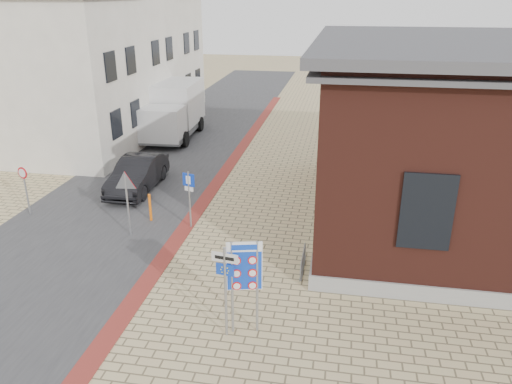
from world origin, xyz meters
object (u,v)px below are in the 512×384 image
Objects in this scene: box_truck at (174,110)px; sedan at (138,174)px; bollard at (150,208)px; border_sign at (244,269)px; parking_sign at (189,190)px; essen_sign at (225,278)px.

sedan is at bearing -84.33° from box_truck.
box_truck reaches higher than bollard.
box_truck is at bearing 100.50° from border_sign.
parking_sign is at bearing -45.93° from sedan.
parking_sign is (3.48, -3.36, 0.76)m from sedan.
border_sign reaches higher than essen_sign.
box_truck is 2.39× the size of border_sign.
parking_sign is at bearing -71.08° from box_truck.
essen_sign is 6.62m from parking_sign.
box_truck is at bearing 128.04° from parking_sign.
border_sign reaches higher than bollard.
sedan is at bearing 152.74° from parking_sign.
parking_sign is (-3.24, 5.77, -0.39)m from border_sign.
essen_sign is (6.28, -9.36, 0.96)m from sedan.
box_truck is 19.55m from border_sign.
parking_sign reaches higher than sedan.
parking_sign reaches higher than bollard.
sedan is at bearing 120.00° from bollard.
bollard is at bearing -78.07° from box_truck.
bollard is (-4.50, 6.28, -1.14)m from essen_sign.
border_sign is (6.72, -9.13, 1.15)m from sedan.
essen_sign is at bearing -54.39° from bollard.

